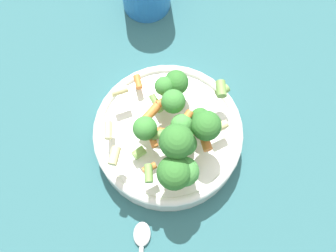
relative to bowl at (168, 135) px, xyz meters
The scene contains 3 objects.
ground_plane 0.03m from the bowl, ahead, with size 3.00×3.00×0.00m, color #2D6066.
bowl is the anchor object (origin of this frame).
pasta_salad 0.08m from the bowl, 66.34° to the right, with size 0.19×0.19×0.10m.
Camera 1 is at (-0.02, -0.21, 0.61)m, focal length 42.00 mm.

